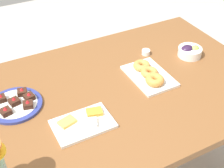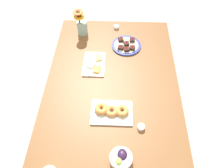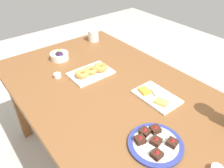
# 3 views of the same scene
# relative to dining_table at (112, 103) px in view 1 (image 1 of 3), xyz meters

# --- Properties ---
(dining_table) EXTENTS (1.60, 1.00, 0.74)m
(dining_table) POSITION_rel_dining_table_xyz_m (0.00, 0.00, 0.00)
(dining_table) COLOR brown
(dining_table) RESTS_ON ground_plane
(grape_bowl) EXTENTS (0.13, 0.13, 0.07)m
(grape_bowl) POSITION_rel_dining_table_xyz_m (0.54, 0.07, 0.12)
(grape_bowl) COLOR white
(grape_bowl) RESTS_ON dining_table
(cheese_platter) EXTENTS (0.26, 0.17, 0.03)m
(cheese_platter) POSITION_rel_dining_table_xyz_m (-0.22, -0.15, 0.10)
(cheese_platter) COLOR white
(cheese_platter) RESTS_ON dining_table
(croissant_platter) EXTENTS (0.19, 0.28, 0.05)m
(croissant_platter) POSITION_rel_dining_table_xyz_m (0.22, 0.00, 0.11)
(croissant_platter) COLOR white
(croissant_platter) RESTS_ON dining_table
(jam_cup_honey) EXTENTS (0.05, 0.05, 0.03)m
(jam_cup_honey) POSITION_rel_dining_table_xyz_m (0.33, 0.20, 0.10)
(jam_cup_honey) COLOR white
(jam_cup_honey) RESTS_ON dining_table
(dessert_plate) EXTENTS (0.25, 0.25, 0.05)m
(dessert_plate) POSITION_rel_dining_table_xyz_m (-0.45, 0.11, 0.10)
(dessert_plate) COLOR navy
(dessert_plate) RESTS_ON dining_table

